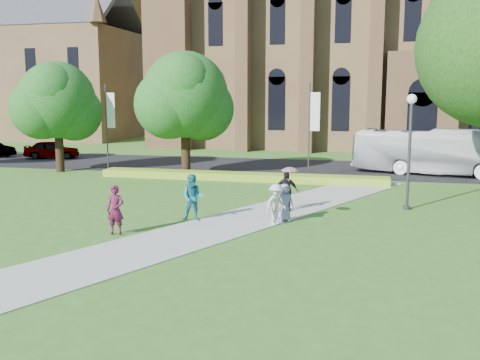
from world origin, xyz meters
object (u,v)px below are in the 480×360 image
(streetlamp, at_px, (410,138))
(car_0, at_px, (52,149))
(tour_coach, at_px, (437,152))
(pedestrian_0, at_px, (115,210))

(streetlamp, xyz_separation_m, car_0, (-27.64, 14.46, -2.53))
(tour_coach, bearing_deg, streetlamp, -179.76)
(car_0, relative_size, pedestrian_0, 2.40)
(streetlamp, bearing_deg, car_0, 152.37)
(streetlamp, relative_size, car_0, 1.19)
(car_0, height_order, pedestrian_0, pedestrian_0)
(streetlamp, bearing_deg, tour_coach, 77.91)
(streetlamp, height_order, car_0, streetlamp)
(streetlamp, distance_m, pedestrian_0, 13.33)
(tour_coach, xyz_separation_m, pedestrian_0, (-13.43, -19.38, -0.57))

